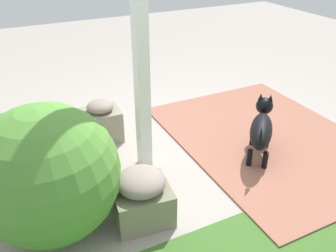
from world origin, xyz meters
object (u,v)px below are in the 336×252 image
object	(u,v)px
round_shrub	(48,174)
dog	(262,127)
stone_planter_mid	(142,196)
terracotta_pot_broad	(5,131)
porch_pillar	(140,28)
stone_planter_nearest	(102,122)

from	to	relation	value
round_shrub	dog	xyz separation A→B (m)	(-1.98, -0.13, -0.20)
stone_planter_mid	terracotta_pot_broad	size ratio (longest dim) A/B	1.20
stone_planter_mid	round_shrub	bearing A→B (deg)	-16.44
porch_pillar	terracotta_pot_broad	distance (m)	1.76
round_shrub	dog	bearing A→B (deg)	-176.25
round_shrub	stone_planter_nearest	bearing A→B (deg)	-122.21
dog	stone_planter_nearest	bearing A→B (deg)	-36.37
stone_planter_nearest	dog	distance (m)	1.61
terracotta_pot_broad	dog	bearing A→B (deg)	152.40
porch_pillar	stone_planter_nearest	world-z (taller)	porch_pillar
stone_planter_nearest	dog	xyz separation A→B (m)	(-1.30, 0.95, 0.09)
stone_planter_mid	dog	bearing A→B (deg)	-167.30
stone_planter_mid	stone_planter_nearest	bearing A→B (deg)	-93.40
round_shrub	dog	distance (m)	1.99
round_shrub	terracotta_pot_broad	size ratio (longest dim) A/B	2.55
stone_planter_mid	dog	world-z (taller)	dog
porch_pillar	round_shrub	xyz separation A→B (m)	(0.91, 0.48, -0.79)
dog	porch_pillar	bearing A→B (deg)	-17.92
porch_pillar	stone_planter_nearest	distance (m)	1.26
porch_pillar	terracotta_pot_broad	xyz separation A→B (m)	(1.14, -0.81, -1.07)
round_shrub	stone_planter_mid	bearing A→B (deg)	163.56
round_shrub	dog	world-z (taller)	round_shrub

